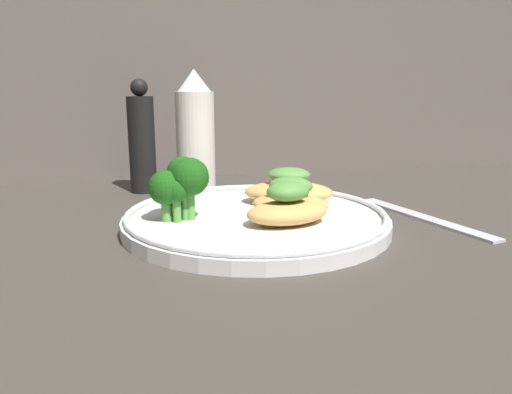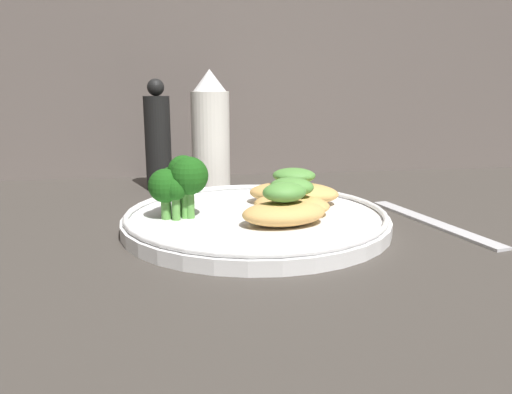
{
  "view_description": "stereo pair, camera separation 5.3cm",
  "coord_description": "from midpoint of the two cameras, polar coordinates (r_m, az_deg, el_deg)",
  "views": [
    {
      "loc": [
        -12.88,
        -49.77,
        15.15
      ],
      "look_at": [
        0.0,
        0.0,
        3.4
      ],
      "focal_mm": 35.0,
      "sensor_mm": 36.0,
      "label": 1
    },
    {
      "loc": [
        -7.72,
        -50.83,
        15.15
      ],
      "look_at": [
        0.0,
        0.0,
        3.4
      ],
      "focal_mm": 35.0,
      "sensor_mm": 36.0,
      "label": 2
    }
  ],
  "objects": [
    {
      "name": "grilled_meat_back",
      "position": [
        0.58,
        6.92,
        0.77
      ],
      "size": [
        11.68,
        8.76,
        4.21
      ],
      "color": "tan",
      "rests_on": "plate"
    },
    {
      "name": "grilled_meat_middle",
      "position": [
        0.53,
        6.95,
        -0.45
      ],
      "size": [
        10.1,
        9.13,
        3.96
      ],
      "color": "tan",
      "rests_on": "plate"
    },
    {
      "name": "sauce_bottle",
      "position": [
        0.73,
        -3.15,
        7.37
      ],
      "size": [
        5.54,
        5.54,
        17.12
      ],
      "color": "white",
      "rests_on": "ground_plane"
    },
    {
      "name": "fork",
      "position": [
        0.59,
        21.91,
        -2.61
      ],
      "size": [
        5.92,
        19.86,
        0.6
      ],
      "color": "silver",
      "rests_on": "ground_plane"
    },
    {
      "name": "ground_plane",
      "position": [
        0.54,
        2.82,
        -4.09
      ],
      "size": [
        180.0,
        180.0,
        1.0
      ],
      "primitive_type": "cube",
      "color": "#3D3833"
    },
    {
      "name": "grilled_meat_front",
      "position": [
        0.49,
        6.29,
        -1.38
      ],
      "size": [
        9.18,
        6.4,
        4.27
      ],
      "color": "tan",
      "rests_on": "plate"
    },
    {
      "name": "pepper_grinder",
      "position": [
        0.73,
        -9.12,
        6.47
      ],
      "size": [
        3.7,
        3.7,
        15.8
      ],
      "color": "black",
      "rests_on": "ground_plane"
    },
    {
      "name": "broccoli_bunch",
      "position": [
        0.52,
        -5.95,
        1.82
      ],
      "size": [
        6.2,
        5.21,
        6.46
      ],
      "color": "#569942",
      "rests_on": "plate"
    },
    {
      "name": "plate",
      "position": [
        0.53,
        2.83,
        -2.56
      ],
      "size": [
        28.27,
        28.27,
        2.0
      ],
      "color": "white",
      "rests_on": "ground_plane"
    }
  ]
}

